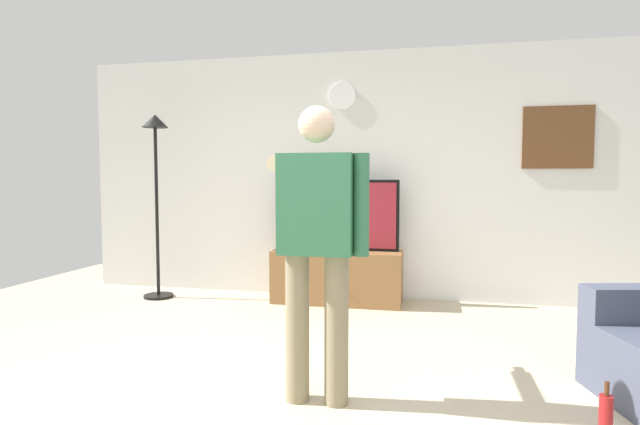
{
  "coord_description": "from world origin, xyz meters",
  "views": [
    {
      "loc": [
        0.77,
        -2.6,
        1.3
      ],
      "look_at": [
        -0.05,
        1.2,
        1.05
      ],
      "focal_mm": 28.17,
      "sensor_mm": 36.0,
      "label": 1
    }
  ],
  "objects_px": {
    "wall_clock": "(342,96)",
    "beverage_bottle": "(606,417)",
    "television": "(338,215)",
    "tv_stand": "(337,276)",
    "framed_picture": "(558,137)",
    "person_standing_nearer_lamp": "(317,236)",
    "floor_lamp": "(156,167)"
  },
  "relations": [
    {
      "from": "tv_stand",
      "to": "framed_picture",
      "type": "height_order",
      "value": "framed_picture"
    },
    {
      "from": "tv_stand",
      "to": "wall_clock",
      "type": "distance_m",
      "value": 1.96
    },
    {
      "from": "person_standing_nearer_lamp",
      "to": "tv_stand",
      "type": "bearing_deg",
      "value": 97.39
    },
    {
      "from": "wall_clock",
      "to": "framed_picture",
      "type": "height_order",
      "value": "wall_clock"
    },
    {
      "from": "wall_clock",
      "to": "tv_stand",
      "type": "bearing_deg",
      "value": -90.0
    },
    {
      "from": "wall_clock",
      "to": "floor_lamp",
      "type": "height_order",
      "value": "wall_clock"
    },
    {
      "from": "framed_picture",
      "to": "floor_lamp",
      "type": "distance_m",
      "value": 4.23
    },
    {
      "from": "wall_clock",
      "to": "framed_picture",
      "type": "distance_m",
      "value": 2.26
    },
    {
      "from": "person_standing_nearer_lamp",
      "to": "framed_picture",
      "type": "bearing_deg",
      "value": 54.69
    },
    {
      "from": "tv_stand",
      "to": "person_standing_nearer_lamp",
      "type": "relative_size",
      "value": 0.79
    },
    {
      "from": "television",
      "to": "tv_stand",
      "type": "bearing_deg",
      "value": -90.0
    },
    {
      "from": "beverage_bottle",
      "to": "wall_clock",
      "type": "bearing_deg",
      "value": 122.84
    },
    {
      "from": "wall_clock",
      "to": "television",
      "type": "bearing_deg",
      "value": -90.0
    },
    {
      "from": "television",
      "to": "floor_lamp",
      "type": "relative_size",
      "value": 0.64
    },
    {
      "from": "television",
      "to": "wall_clock",
      "type": "xyz_separation_m",
      "value": [
        0.0,
        0.24,
        1.29
      ]
    },
    {
      "from": "beverage_bottle",
      "to": "person_standing_nearer_lamp",
      "type": "bearing_deg",
      "value": 174.57
    },
    {
      "from": "television",
      "to": "beverage_bottle",
      "type": "relative_size",
      "value": 4.26
    },
    {
      "from": "wall_clock",
      "to": "beverage_bottle",
      "type": "bearing_deg",
      "value": -57.16
    },
    {
      "from": "framed_picture",
      "to": "television",
      "type": "bearing_deg",
      "value": -173.56
    },
    {
      "from": "television",
      "to": "wall_clock",
      "type": "bearing_deg",
      "value": 90.0
    },
    {
      "from": "person_standing_nearer_lamp",
      "to": "beverage_bottle",
      "type": "xyz_separation_m",
      "value": [
        1.51,
        -0.14,
        -0.86
      ]
    },
    {
      "from": "tv_stand",
      "to": "beverage_bottle",
      "type": "relative_size",
      "value": 4.51
    },
    {
      "from": "tv_stand",
      "to": "floor_lamp",
      "type": "relative_size",
      "value": 0.68
    },
    {
      "from": "television",
      "to": "framed_picture",
      "type": "xyz_separation_m",
      "value": [
        2.2,
        0.25,
        0.8
      ]
    },
    {
      "from": "wall_clock",
      "to": "framed_picture",
      "type": "bearing_deg",
      "value": 0.13
    },
    {
      "from": "wall_clock",
      "to": "floor_lamp",
      "type": "relative_size",
      "value": 0.15
    },
    {
      "from": "tv_stand",
      "to": "person_standing_nearer_lamp",
      "type": "height_order",
      "value": "person_standing_nearer_lamp"
    },
    {
      "from": "floor_lamp",
      "to": "beverage_bottle",
      "type": "relative_size",
      "value": 6.67
    },
    {
      "from": "television",
      "to": "framed_picture",
      "type": "bearing_deg",
      "value": 6.44
    },
    {
      "from": "framed_picture",
      "to": "beverage_bottle",
      "type": "bearing_deg",
      "value": -97.84
    },
    {
      "from": "wall_clock",
      "to": "beverage_bottle",
      "type": "distance_m",
      "value": 3.95
    },
    {
      "from": "tv_stand",
      "to": "television",
      "type": "xyz_separation_m",
      "value": [
        0.0,
        0.05,
        0.65
      ]
    }
  ]
}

